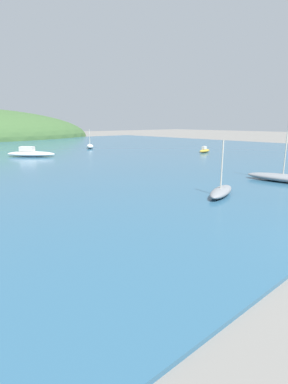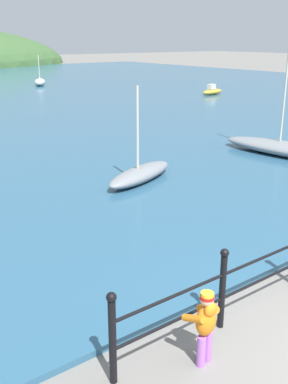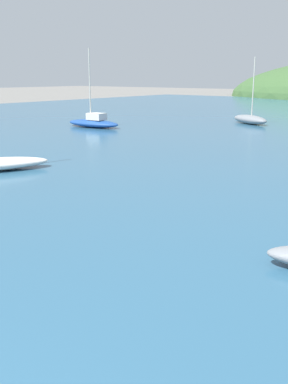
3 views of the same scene
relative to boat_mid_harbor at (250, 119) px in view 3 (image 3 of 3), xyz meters
name	(u,v)px [view 3 (image 3 of 3)]	position (x,y,z in m)	size (l,w,h in m)	color
boat_mid_harbor	(250,119)	(0.00, 0.00, 0.00)	(3.33, 2.53, 4.14)	gray
boat_green_fishing	(94,122)	(-6.58, -7.58, -0.01)	(3.79, 1.46, 4.57)	#1E4793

